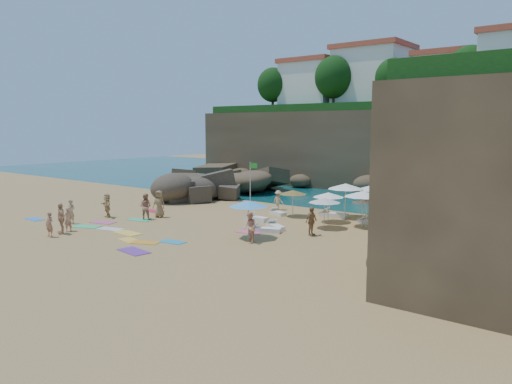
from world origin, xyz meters
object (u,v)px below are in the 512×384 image
Objects in this scene: parasol_2 at (325,200)px; person_stand_1 at (145,207)px; flag_pole at (251,178)px; person_stand_2 at (278,200)px; rock_outcrop at (208,202)px; person_stand_0 at (71,212)px; person_stand_5 at (205,185)px; person_stand_3 at (311,221)px; person_stand_4 at (396,228)px; parasol_1 at (373,188)px; parasol_0 at (346,186)px; lounger_0 at (333,215)px; person_stand_6 at (68,219)px.

parasol_2 is 1.13× the size of person_stand_1.
person_stand_2 is (2.76, -0.09, -1.54)m from flag_pole.
person_stand_0 is (-0.41, -12.74, 0.81)m from rock_outcrop.
parasol_2 reaches higher than person_stand_5.
person_stand_3 is 4.86m from person_stand_4.
parasol_1 is 7.34m from person_stand_2.
person_stand_1 is 10.28m from person_stand_2.
rock_outcrop is at bearing -171.33° from parasol_1.
parasol_0 is 6.88m from person_stand_3.
parasol_2 is 2.64m from person_stand_3.
parasol_0 is 1.27× the size of lounger_0.
flag_pole reaches higher than lounger_0.
parasol_0 is 18.62m from person_stand_6.
person_stand_3 is at bearing 121.83° from person_stand_6.
flag_pole is at bearing -52.47° from person_stand_5.
parasol_0 is at bearing -167.44° from person_stand_1.
person_stand_0 is at bearing -134.34° from parasol_1.
parasol_0 is at bearing -167.41° from person_stand_2.
parasol_1 reaches higher than rock_outcrop.
parasol_0 is 1.58× the size of person_stand_0.
person_stand_0 is 20.84m from person_stand_4.
person_stand_6 is at bearing -138.30° from parasol_2.
person_stand_4 is at bearing -12.77° from rock_outcrop.
rock_outcrop is at bearing 12.52° from person_stand_2.
person_stand_1 is at bearing 31.43° from person_stand_0.
flag_pole reaches higher than person_stand_4.
person_stand_1 is 13.07m from person_stand_5.
person_stand_4 is at bearing -0.47° from person_stand_0.
person_stand_2 is at bearing -147.86° from person_stand_4.
person_stand_6 is at bearing 78.93° from person_stand_2.
lounger_0 is 15.73m from person_stand_5.
person_stand_0 is (-13.21, -13.37, -1.41)m from parasol_0.
parasol_0 is 1.40× the size of person_stand_1.
parasol_1 is at bearing 3.82° from person_stand_3.
person_stand_0 is at bearing -101.98° from person_stand_4.
person_stand_6 is (-11.16, -14.83, -1.47)m from parasol_0.
flag_pole is 9.89m from parasol_1.
person_stand_4 is at bearing -7.24° from parasol_2.
person_stand_1 is at bearing -137.47° from parasol_1.
rock_outcrop is 3.42× the size of lounger_0.
parasol_1 reaches higher than parasol_2.
person_stand_4 is (5.81, -4.85, -1.48)m from parasol_0.
parasol_0 is 1.24× the size of parasol_2.
parasol_2 reaches higher than rock_outcrop.
person_stand_5 reaches higher than person_stand_6.
parasol_1 is at bearing 39.87° from lounger_0.
parasol_0 is 1.48× the size of person_stand_3.
person_stand_1 is at bearing 171.50° from person_stand_6.
person_stand_2 is 0.86× the size of person_stand_5.
parasol_0 reaches higher than rock_outcrop.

